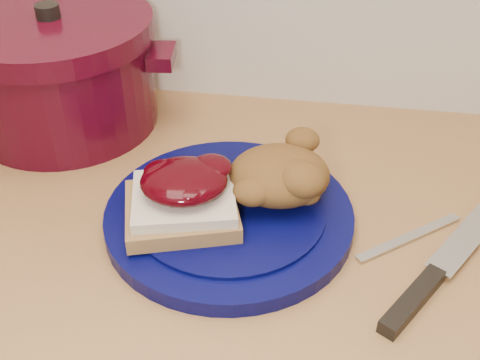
# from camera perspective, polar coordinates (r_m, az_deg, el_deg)

# --- Properties ---
(plate) EXTENTS (0.35, 0.35, 0.02)m
(plate) POSITION_cam_1_polar(r_m,az_deg,el_deg) (0.72, -1.04, -3.43)
(plate) COLOR #04053B
(plate) RESTS_ON wood_countertop
(sandwich) EXTENTS (0.15, 0.14, 0.06)m
(sandwich) POSITION_cam_1_polar(r_m,az_deg,el_deg) (0.68, -5.44, -1.59)
(sandwich) COLOR olive
(sandwich) RESTS_ON plate
(stuffing_mound) EXTENTS (0.14, 0.13, 0.06)m
(stuffing_mound) POSITION_cam_1_polar(r_m,az_deg,el_deg) (0.71, 3.73, 0.46)
(stuffing_mound) COLOR brown
(stuffing_mound) RESTS_ON plate
(chef_knife) EXTENTS (0.17, 0.25, 0.02)m
(chef_knife) POSITION_cam_1_polar(r_m,az_deg,el_deg) (0.68, 17.59, -9.03)
(chef_knife) COLOR black
(chef_knife) RESTS_ON wood_countertop
(butter_knife) EXTENTS (0.13, 0.10, 0.00)m
(butter_knife) POSITION_cam_1_polar(r_m,az_deg,el_deg) (0.73, 15.79, -5.21)
(butter_knife) COLOR silver
(butter_knife) RESTS_ON wood_countertop
(dutch_oven) EXTENTS (0.34, 0.31, 0.18)m
(dutch_oven) POSITION_cam_1_polar(r_m,az_deg,el_deg) (0.91, -16.76, 9.87)
(dutch_oven) COLOR #3B0514
(dutch_oven) RESTS_ON wood_countertop
(pepper_grinder) EXTENTS (0.07, 0.07, 0.12)m
(pepper_grinder) POSITION_cam_1_polar(r_m,az_deg,el_deg) (0.93, -15.48, 9.01)
(pepper_grinder) COLOR black
(pepper_grinder) RESTS_ON wood_countertop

